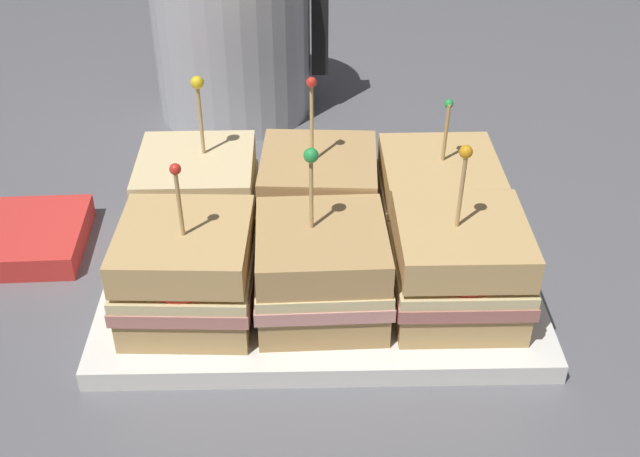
# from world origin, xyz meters

# --- Properties ---
(ground_plane) EXTENTS (6.00, 6.00, 0.00)m
(ground_plane) POSITION_xyz_m (0.00, 0.00, 0.00)
(ground_plane) COLOR slate
(serving_platter) EXTENTS (0.37, 0.26, 0.02)m
(serving_platter) POSITION_xyz_m (0.00, 0.00, 0.01)
(serving_platter) COLOR white
(serving_platter) RESTS_ON ground_plane
(sandwich_front_left) EXTENTS (0.11, 0.11, 0.15)m
(sandwich_front_left) POSITION_xyz_m (-0.11, -0.06, 0.06)
(sandwich_front_left) COLOR tan
(sandwich_front_left) RESTS_ON serving_platter
(sandwich_front_center) EXTENTS (0.11, 0.11, 0.15)m
(sandwich_front_center) POSITION_xyz_m (0.00, -0.05, 0.06)
(sandwich_front_center) COLOR tan
(sandwich_front_center) RESTS_ON serving_platter
(sandwich_front_right) EXTENTS (0.11, 0.11, 0.15)m
(sandwich_front_right) POSITION_xyz_m (0.11, -0.05, 0.06)
(sandwich_front_right) COLOR tan
(sandwich_front_right) RESTS_ON serving_platter
(sandwich_back_left) EXTENTS (0.11, 0.11, 0.16)m
(sandwich_back_left) POSITION_xyz_m (-0.11, 0.05, 0.06)
(sandwich_back_left) COLOR beige
(sandwich_back_left) RESTS_ON serving_platter
(sandwich_back_center) EXTENTS (0.11, 0.11, 0.16)m
(sandwich_back_center) POSITION_xyz_m (0.00, 0.05, 0.06)
(sandwich_back_center) COLOR tan
(sandwich_back_center) RESTS_ON serving_platter
(sandwich_back_right) EXTENTS (0.11, 0.11, 0.14)m
(sandwich_back_right) POSITION_xyz_m (0.11, 0.05, 0.06)
(sandwich_back_right) COLOR tan
(sandwich_back_right) RESTS_ON serving_platter
(kettle_steel) EXTENTS (0.21, 0.19, 0.23)m
(kettle_steel) POSITION_xyz_m (-0.10, 0.36, 0.10)
(kettle_steel) COLOR #B7BABF
(kettle_steel) RESTS_ON ground_plane
(napkin_stack) EXTENTS (0.11, 0.11, 0.02)m
(napkin_stack) POSITION_xyz_m (-0.28, 0.06, 0.01)
(napkin_stack) COLOR red
(napkin_stack) RESTS_ON ground_plane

